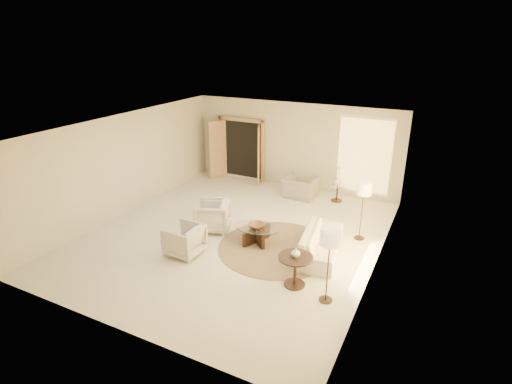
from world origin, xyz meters
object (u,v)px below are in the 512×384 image
at_px(armchair_right, 184,238).
at_px(side_vase, 338,181).
at_px(floor_lamp_far, 330,240).
at_px(bowl, 257,225).
at_px(armchair_left, 212,214).
at_px(side_table, 337,191).
at_px(end_table, 295,266).
at_px(coffee_table, 257,233).
at_px(floor_lamp_near, 364,191).
at_px(sofa, 321,242).
at_px(end_vase, 296,253).
at_px(accent_chair, 300,184).

relative_size(armchair_right, side_vase, 3.20).
height_order(floor_lamp_far, bowl, floor_lamp_far).
bearing_deg(armchair_left, side_table, 123.68).
relative_size(end_table, floor_lamp_far, 0.46).
distance_m(coffee_table, floor_lamp_near, 2.78).
bearing_deg(armchair_right, floor_lamp_near, 128.27).
relative_size(sofa, armchair_right, 2.58).
distance_m(sofa, end_vase, 1.52).
relative_size(accent_chair, side_table, 1.90).
xyz_separation_m(sofa, coffee_table, (-1.58, -0.17, -0.04)).
bearing_deg(floor_lamp_far, coffee_table, 146.07).
xyz_separation_m(side_table, end_vase, (0.46, -4.75, 0.43)).
bearing_deg(accent_chair, floor_lamp_far, 117.48).
bearing_deg(end_table, accent_chair, 109.28).
height_order(coffee_table, bowl, bowl).
bearing_deg(armchair_left, sofa, 69.95).
distance_m(side_table, bowl, 3.62).
xyz_separation_m(armchair_right, floor_lamp_near, (3.48, 2.55, 0.89)).
relative_size(sofa, accent_chair, 2.00).
xyz_separation_m(coffee_table, bowl, (0.00, -0.00, 0.20)).
distance_m(coffee_table, side_table, 3.62).
xyz_separation_m(end_table, side_table, (-0.46, 4.75, -0.13)).
bearing_deg(bowl, floor_lamp_far, -33.93).
relative_size(side_table, bowl, 1.40).
bearing_deg(floor_lamp_far, sofa, 110.96).
bearing_deg(sofa, bowl, 87.74).
bearing_deg(end_vase, side_table, 95.56).
bearing_deg(bowl, end_vase, -40.52).
distance_m(bowl, side_vase, 3.62).
relative_size(coffee_table, floor_lamp_near, 0.89).
distance_m(armchair_left, side_vase, 4.11).
bearing_deg(sofa, floor_lamp_far, -167.26).
bearing_deg(coffee_table, side_vase, 73.39).
xyz_separation_m(end_table, bowl, (-1.50, 1.28, 0.01)).
xyz_separation_m(accent_chair, end_table, (1.58, -4.53, 0.01)).
height_order(coffee_table, side_vase, side_vase).
relative_size(sofa, end_table, 2.89).
height_order(armchair_left, end_table, armchair_left).
bearing_deg(sofa, side_vase, 1.24).
distance_m(floor_lamp_near, side_vase, 2.53).
xyz_separation_m(side_table, bowl, (-1.03, -3.47, 0.14)).
bearing_deg(armchair_left, bowl, 63.91).
relative_size(sofa, armchair_left, 2.33).
bearing_deg(bowl, side_vase, 73.39).
relative_size(armchair_right, bowl, 2.06).
bearing_deg(side_table, floor_lamp_far, -76.56).
xyz_separation_m(bowl, side_vase, (1.03, 3.47, 0.19)).
distance_m(accent_chair, coffee_table, 3.26).
relative_size(end_table, side_table, 1.31).
bearing_deg(coffee_table, armchair_right, -135.57).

